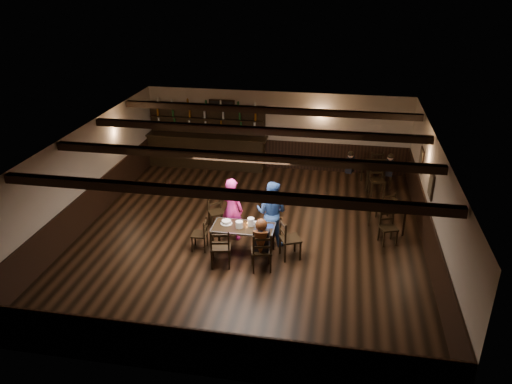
% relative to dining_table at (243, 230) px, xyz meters
% --- Properties ---
extents(ground, '(10.00, 10.00, 0.00)m').
position_rel_dining_table_xyz_m(ground, '(-0.01, 0.88, -0.67)').
color(ground, black).
rests_on(ground, ground).
extents(room_shell, '(9.02, 10.02, 2.71)m').
position_rel_dining_table_xyz_m(room_shell, '(-0.00, 0.92, 1.08)').
color(room_shell, '#BCAE9C').
rests_on(room_shell, ground).
extents(dining_table, '(1.52, 0.76, 0.75)m').
position_rel_dining_table_xyz_m(dining_table, '(0.00, 0.00, 0.00)').
color(dining_table, black).
rests_on(dining_table, ground).
extents(chair_near_left, '(0.55, 0.53, 1.01)m').
position_rel_dining_table_xyz_m(chair_near_left, '(-0.41, -0.71, -0.07)').
color(chair_near_left, black).
rests_on(chair_near_left, ground).
extents(chair_near_right, '(0.56, 0.55, 1.00)m').
position_rel_dining_table_xyz_m(chair_near_right, '(0.57, -0.69, -0.08)').
color(chair_near_right, black).
rests_on(chair_near_right, ground).
extents(chair_end_left, '(0.40, 0.41, 0.83)m').
position_rel_dining_table_xyz_m(chair_end_left, '(-1.05, 0.03, -0.18)').
color(chair_end_left, black).
rests_on(chair_end_left, ground).
extents(chair_end_right, '(0.61, 0.62, 1.02)m').
position_rel_dining_table_xyz_m(chair_end_right, '(1.07, -0.01, -0.07)').
color(chair_end_right, black).
rests_on(chair_end_right, ground).
extents(chair_far_pushed, '(0.56, 0.55, 0.89)m').
position_rel_dining_table_xyz_m(chair_far_pushed, '(-1.02, 1.29, -0.15)').
color(chair_far_pushed, black).
rests_on(chair_far_pushed, ground).
extents(woman_pink, '(0.71, 0.57, 1.68)m').
position_rel_dining_table_xyz_m(woman_pink, '(-0.45, 0.73, 0.17)').
color(woman_pink, '#EB2D9B').
rests_on(woman_pink, ground).
extents(man_blue, '(0.93, 0.79, 1.69)m').
position_rel_dining_table_xyz_m(man_blue, '(0.59, 0.68, 0.18)').
color(man_blue, navy).
rests_on(man_blue, ground).
extents(seated_person, '(0.37, 0.55, 0.90)m').
position_rel_dining_table_xyz_m(seated_person, '(0.55, -0.63, 0.20)').
color(seated_person, black).
rests_on(seated_person, ground).
extents(cake, '(0.29, 0.29, 0.09)m').
position_rel_dining_table_xyz_m(cake, '(-0.44, 0.08, 0.13)').
color(cake, white).
rests_on(cake, dining_table).
extents(plate_stack_a, '(0.18, 0.18, 0.17)m').
position_rel_dining_table_xyz_m(plate_stack_a, '(-0.09, -0.06, 0.17)').
color(plate_stack_a, white).
rests_on(plate_stack_a, dining_table).
extents(plate_stack_b, '(0.17, 0.17, 0.20)m').
position_rel_dining_table_xyz_m(plate_stack_b, '(0.17, 0.09, 0.18)').
color(plate_stack_b, white).
rests_on(plate_stack_b, dining_table).
extents(tea_light, '(0.05, 0.05, 0.06)m').
position_rel_dining_table_xyz_m(tea_light, '(0.08, 0.13, 0.11)').
color(tea_light, '#A5A8AD').
rests_on(tea_light, dining_table).
extents(salt_shaker, '(0.04, 0.04, 0.10)m').
position_rel_dining_table_xyz_m(salt_shaker, '(0.37, -0.07, 0.14)').
color(salt_shaker, silver).
rests_on(salt_shaker, dining_table).
extents(pepper_shaker, '(0.03, 0.03, 0.09)m').
position_rel_dining_table_xyz_m(pepper_shaker, '(0.43, -0.04, 0.13)').
color(pepper_shaker, '#A5A8AD').
rests_on(pepper_shaker, dining_table).
extents(drink_glass, '(0.08, 0.08, 0.12)m').
position_rel_dining_table_xyz_m(drink_glass, '(0.28, 0.08, 0.15)').
color(drink_glass, silver).
rests_on(drink_glass, dining_table).
extents(menu_red, '(0.32, 0.26, 0.00)m').
position_rel_dining_table_xyz_m(menu_red, '(0.49, -0.13, 0.09)').
color(menu_red, maroon).
rests_on(menu_red, dining_table).
extents(menu_blue, '(0.36, 0.29, 0.00)m').
position_rel_dining_table_xyz_m(menu_blue, '(0.56, 0.12, 0.09)').
color(menu_blue, navy).
rests_on(menu_blue, dining_table).
extents(bar_counter, '(4.30, 0.70, 2.20)m').
position_rel_dining_table_xyz_m(bar_counter, '(-2.44, 5.60, 0.06)').
color(bar_counter, black).
rests_on(bar_counter, ground).
extents(back_table_a, '(1.05, 1.05, 0.75)m').
position_rel_dining_table_xyz_m(back_table_a, '(3.54, 1.80, -0.02)').
color(back_table_a, black).
rests_on(back_table_a, ground).
extents(back_table_b, '(1.05, 1.05, 0.75)m').
position_rel_dining_table_xyz_m(back_table_b, '(3.39, 4.84, -0.01)').
color(back_table_b, black).
rests_on(back_table_b, ground).
extents(bg_patron_left, '(0.28, 0.38, 0.70)m').
position_rel_dining_table_xyz_m(bg_patron_left, '(2.53, 4.71, 0.15)').
color(bg_patron_left, black).
rests_on(bg_patron_left, ground).
extents(bg_patron_right, '(0.24, 0.36, 0.71)m').
position_rel_dining_table_xyz_m(bg_patron_right, '(3.76, 4.70, 0.15)').
color(bg_patron_right, black).
rests_on(bg_patron_right, ground).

